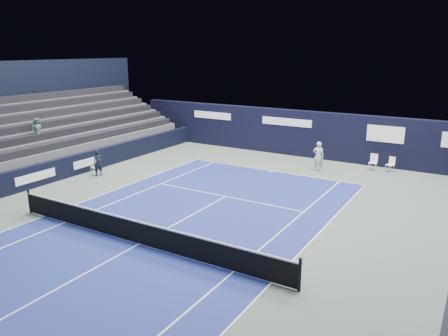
# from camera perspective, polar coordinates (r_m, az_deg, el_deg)

# --- Properties ---
(ground) EXTENTS (48.00, 48.00, 0.00)m
(ground) POSITION_cam_1_polar(r_m,az_deg,el_deg) (18.38, -6.87, -7.57)
(ground) COLOR #4E5D53
(ground) RESTS_ON ground
(court_surface) EXTENTS (10.97, 23.77, 0.01)m
(court_surface) POSITION_cam_1_polar(r_m,az_deg,el_deg) (16.99, -11.05, -9.72)
(court_surface) COLOR navy
(court_surface) RESTS_ON ground
(folding_chair_back_a) EXTENTS (0.45, 0.44, 0.99)m
(folding_chair_back_a) POSITION_cam_1_polar(r_m,az_deg,el_deg) (27.90, 18.94, 0.89)
(folding_chair_back_a) COLOR white
(folding_chair_back_a) RESTS_ON ground
(folding_chair_back_b) EXTENTS (0.52, 0.51, 0.91)m
(folding_chair_back_b) POSITION_cam_1_polar(r_m,az_deg,el_deg) (27.86, 20.98, 0.59)
(folding_chair_back_b) COLOR white
(folding_chair_back_b) RESTS_ON ground
(line_judge_chair) EXTENTS (0.60, 0.59, 1.06)m
(line_judge_chair) POSITION_cam_1_polar(r_m,az_deg,el_deg) (26.38, -16.28, 0.40)
(line_judge_chair) COLOR white
(line_judge_chair) RESTS_ON ground
(line_judge) EXTENTS (0.56, 0.66, 1.53)m
(line_judge) POSITION_cam_1_polar(r_m,az_deg,el_deg) (26.17, -16.10, 0.65)
(line_judge) COLOR black
(line_judge) RESTS_ON ground
(court_markings) EXTENTS (11.03, 23.83, 0.00)m
(court_markings) POSITION_cam_1_polar(r_m,az_deg,el_deg) (16.99, -11.05, -9.70)
(court_markings) COLOR white
(court_markings) RESTS_ON court_surface
(tennis_net) EXTENTS (12.90, 0.10, 1.10)m
(tennis_net) POSITION_cam_1_polar(r_m,az_deg,el_deg) (16.79, -11.13, -8.16)
(tennis_net) COLOR black
(tennis_net) RESTS_ON ground
(back_sponsor_wall) EXTENTS (26.00, 0.63, 3.10)m
(back_sponsor_wall) POSITION_cam_1_polar(r_m,az_deg,el_deg) (30.23, 10.10, 4.47)
(back_sponsor_wall) COLOR black
(back_sponsor_wall) RESTS_ON ground
(side_barrier_left) EXTENTS (0.33, 22.00, 1.20)m
(side_barrier_left) POSITION_cam_1_polar(r_m,az_deg,el_deg) (27.23, -17.71, 0.73)
(side_barrier_left) COLOR black
(side_barrier_left) RESTS_ON ground
(spectator_stand) EXTENTS (6.00, 18.00, 6.40)m
(spectator_stand) POSITION_cam_1_polar(r_m,az_deg,el_deg) (30.44, -21.26, 4.51)
(spectator_stand) COLOR #4D4D50
(spectator_stand) RESTS_ON ground
(tennis_player) EXTENTS (0.73, 0.90, 1.78)m
(tennis_player) POSITION_cam_1_polar(r_m,az_deg,el_deg) (26.80, 12.21, 1.53)
(tennis_player) COLOR silver
(tennis_player) RESTS_ON ground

